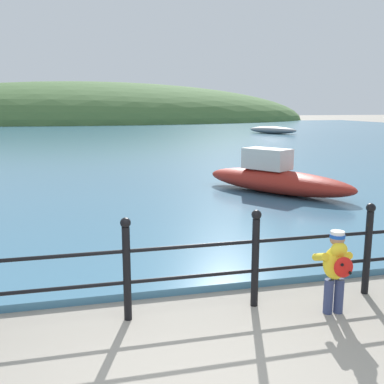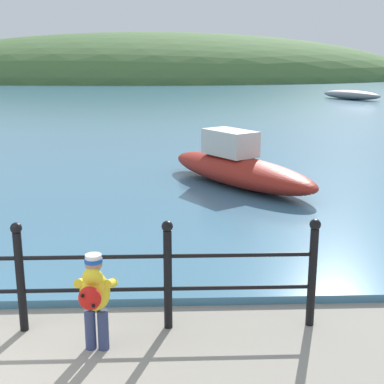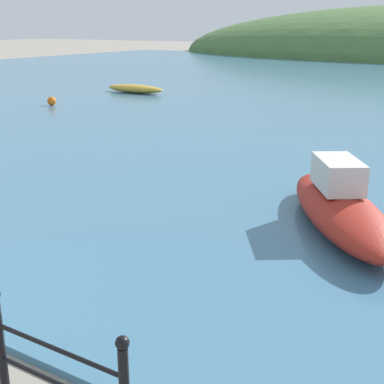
% 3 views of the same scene
% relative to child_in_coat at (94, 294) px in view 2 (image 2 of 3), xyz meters
% --- Properties ---
extents(water, '(80.00, 60.00, 0.10)m').
position_rel_child_in_coat_xyz_m(water, '(-2.02, 30.93, -0.56)').
color(water, teal).
rests_on(water, ground).
extents(far_hillside, '(71.23, 39.18, 12.02)m').
position_rel_child_in_coat_xyz_m(far_hillside, '(-2.02, 68.84, -0.61)').
color(far_hillside, '#476B38').
rests_on(far_hillside, ground).
extents(child_in_coat, '(0.41, 0.55, 1.00)m').
position_rel_child_in_coat_xyz_m(child_in_coat, '(0.00, 0.00, 0.00)').
color(child_in_coat, navy).
rests_on(child_in_coat, ground).
extents(boat_red_dinghy, '(3.56, 4.37, 0.59)m').
position_rel_child_in_coat_xyz_m(boat_red_dinghy, '(12.76, 30.71, -0.21)').
color(boat_red_dinghy, gray).
rests_on(boat_red_dinghy, water).
extents(boat_far_right, '(3.48, 4.39, 1.18)m').
position_rel_child_in_coat_xyz_m(boat_far_right, '(2.23, 6.64, -0.13)').
color(boat_far_right, maroon).
rests_on(boat_far_right, water).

